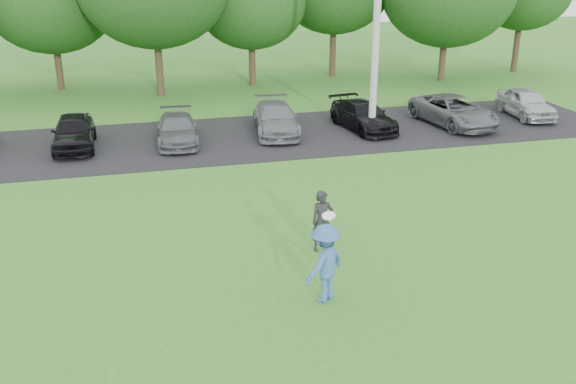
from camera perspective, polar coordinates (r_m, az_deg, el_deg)
name	(u,v)px	position (r m, az deg, el deg)	size (l,w,h in m)	color
ground	(329,308)	(13.63, 3.71, -10.27)	(100.00, 100.00, 0.00)	#2A7321
parking_lot	(228,138)	(25.33, -5.35, 4.77)	(32.00, 6.50, 0.03)	black
frisbee_player	(325,263)	(13.51, 3.29, -6.34)	(1.29, 1.17, 2.14)	#365E9A
camera_bystander	(322,221)	(15.72, 3.07, -2.60)	(0.60, 0.45, 1.56)	black
parked_cars	(244,122)	(25.30, -3.96, 6.21)	(28.50, 5.07, 1.25)	#4B1012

